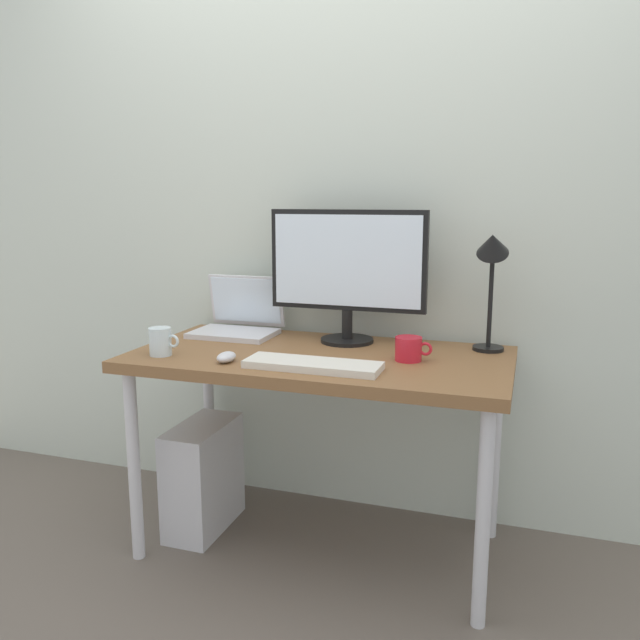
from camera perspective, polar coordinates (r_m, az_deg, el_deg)
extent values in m
plane|color=#665B51|center=(2.53, 0.00, -19.41)|extent=(6.00, 6.00, 0.00)
cube|color=silver|center=(2.57, 2.85, 11.39)|extent=(4.40, 0.04, 2.60)
cube|color=brown|center=(2.26, 0.00, -3.49)|extent=(1.31, 0.67, 0.04)
cylinder|color=silver|center=(2.40, -16.20, -12.37)|extent=(0.04, 0.04, 0.70)
cylinder|color=silver|center=(2.02, 14.29, -16.77)|extent=(0.04, 0.04, 0.70)
cylinder|color=silver|center=(2.84, -9.82, -8.40)|extent=(0.04, 0.04, 0.70)
cylinder|color=silver|center=(2.53, 15.26, -11.06)|extent=(0.04, 0.04, 0.70)
cylinder|color=black|center=(2.43, 2.42, -1.80)|extent=(0.20, 0.20, 0.01)
cylinder|color=black|center=(2.42, 2.43, -0.37)|extent=(0.04, 0.04, 0.11)
cube|color=black|center=(2.38, 2.47, 5.32)|extent=(0.59, 0.03, 0.37)
cube|color=white|center=(2.37, 2.36, 5.28)|extent=(0.56, 0.01, 0.34)
cube|color=silver|center=(2.55, -7.71, -1.20)|extent=(0.32, 0.22, 0.02)
cube|color=silver|center=(2.65, -6.54, 1.75)|extent=(0.32, 0.05, 0.21)
cube|color=white|center=(2.64, -6.62, 1.75)|extent=(0.30, 0.04, 0.18)
cylinder|color=black|center=(2.38, 14.71, -2.45)|extent=(0.11, 0.11, 0.01)
cylinder|color=black|center=(2.34, 14.92, 1.75)|extent=(0.02, 0.02, 0.34)
cone|color=black|center=(2.28, 15.10, 6.54)|extent=(0.11, 0.14, 0.13)
cube|color=silver|center=(2.05, -0.64, -4.01)|extent=(0.44, 0.14, 0.02)
ellipsoid|color=silver|center=(2.16, -8.32, -3.28)|extent=(0.06, 0.09, 0.03)
cylinder|color=red|center=(2.17, 7.86, -2.56)|extent=(0.09, 0.09, 0.08)
torus|color=red|center=(2.16, 9.36, -2.55)|extent=(0.05, 0.01, 0.05)
cylinder|color=silver|center=(2.29, -14.01, -1.87)|extent=(0.08, 0.08, 0.10)
torus|color=silver|center=(2.26, -12.94, -1.85)|extent=(0.05, 0.01, 0.05)
cube|color=silver|center=(2.60, -10.34, -13.51)|extent=(0.18, 0.36, 0.42)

